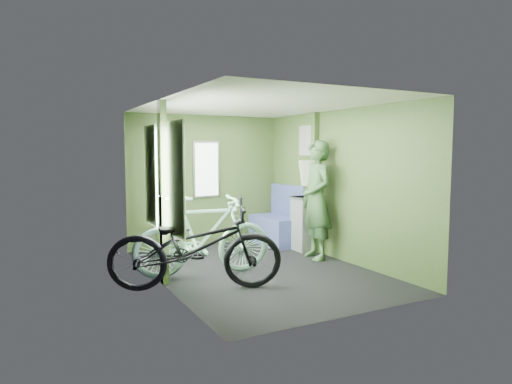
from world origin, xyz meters
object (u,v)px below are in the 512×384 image
Objects in this scene: bicycle_black at (196,291)px; bench_seat at (277,227)px; bicycle_mint at (204,277)px; waste_box at (303,224)px; passenger at (316,200)px.

bench_seat is at bearing -28.27° from bicycle_black.
bicycle_black is 0.61m from bicycle_mint.
waste_box is 0.86× the size of bench_seat.
passenger is at bearing -51.48° from bicycle_black.
bicycle_mint is 1.75× the size of bench_seat.
passenger is 1.38m from bench_seat.
passenger reaches higher than waste_box.
passenger is 2.02× the size of waste_box.
waste_box is at bearing -83.78° from bench_seat.
waste_box is (2.07, 0.74, 0.46)m from bicycle_mint.
bicycle_black is 1.12× the size of bicycle_mint.
bicycle_black is 2.27× the size of waste_box.
waste_box reaches higher than bicycle_black.
bench_seat reaches higher than bicycle_black.
bicycle_mint is 2.14m from passenger.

